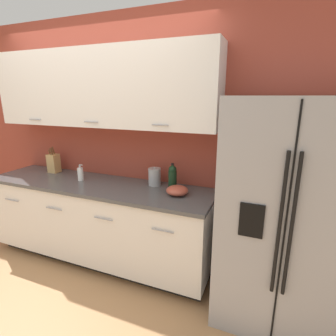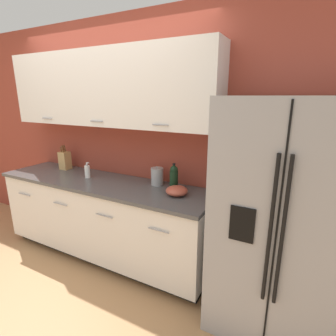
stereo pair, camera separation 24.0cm
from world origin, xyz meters
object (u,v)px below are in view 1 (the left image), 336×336
object	(u,v)px
steel_canister	(155,177)
mixing_bowl	(177,190)
knife_block	(54,163)
soap_dispenser	(80,174)
refrigerator	(283,214)
wine_bottle	(173,177)

from	to	relation	value
steel_canister	mixing_bowl	world-z (taller)	steel_canister
knife_block	steel_canister	distance (m)	1.32
knife_block	mixing_bowl	size ratio (longest dim) A/B	1.51
soap_dispenser	mixing_bowl	size ratio (longest dim) A/B	0.87
refrigerator	mixing_bowl	distance (m)	0.91
refrigerator	steel_canister	distance (m)	1.25
refrigerator	soap_dispenser	world-z (taller)	refrigerator
refrigerator	wine_bottle	bearing A→B (deg)	168.22
refrigerator	mixing_bowl	world-z (taller)	refrigerator
wine_bottle	soap_dispenser	distance (m)	1.03
refrigerator	soap_dispenser	distance (m)	2.03
refrigerator	wine_bottle	xyz separation A→B (m)	(-1.00, 0.21, 0.13)
soap_dispenser	steel_canister	size ratio (longest dim) A/B	0.92
steel_canister	refrigerator	bearing A→B (deg)	-11.63
refrigerator	knife_block	xyz separation A→B (m)	(-2.54, 0.23, 0.12)
knife_block	refrigerator	bearing A→B (deg)	-5.14
knife_block	wine_bottle	world-z (taller)	knife_block
wine_bottle	refrigerator	bearing A→B (deg)	-11.78
refrigerator	knife_block	distance (m)	2.55
knife_block	mixing_bowl	bearing A→B (deg)	-5.38
knife_block	soap_dispenser	xyz separation A→B (m)	(0.51, -0.14, -0.04)
soap_dispenser	steel_canister	bearing A→B (deg)	10.98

